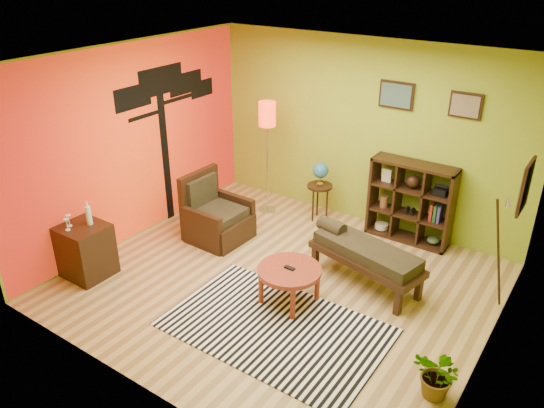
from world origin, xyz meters
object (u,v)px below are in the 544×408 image
Objects in this scene: coffee_table at (289,273)px; globe_table at (320,177)px; bench at (364,252)px; floor_lamp at (267,124)px; cube_shelf at (411,202)px; armchair at (216,219)px; side_cabinet at (85,250)px; potted_plant at (438,380)px.

coffee_table is 0.80× the size of globe_table.
coffee_table is 1.03m from bench.
cube_shelf is (2.23, 0.42, -0.87)m from floor_lamp.
armchair is 1.88m from side_cabinet.
armchair is at bearing -96.82° from floor_lamp.
potted_plant is at bearing 6.46° from side_cabinet.
globe_table reaches higher than coffee_table.
armchair is at bearing 66.61° from side_cabinet.
armchair is 1.91× the size of potted_plant.
side_cabinet is 3.55m from globe_table.
armchair is 3.95m from potted_plant.
globe_table is at bearing 110.90° from coffee_table.
armchair is (-1.77, 0.74, -0.11)m from coffee_table.
side_cabinet reaches higher than bench.
armchair is 2.32m from bench.
coffee_table is at bearing -104.73° from cube_shelf.
coffee_table is at bearing -121.66° from bench.
globe_table is at bearing 137.23° from potted_plant.
floor_lamp is 3.53× the size of potted_plant.
floor_lamp reaches higher than armchair.
globe_table is 1.85m from bench.
floor_lamp is at bearing 155.35° from bench.
cube_shelf is at bearing 33.27° from armchair.
side_cabinet is at bearing -148.61° from bench.
armchair is 0.96× the size of side_cabinet.
coffee_table is 2.71m from floor_lamp.
side_cabinet is 4.53m from cube_shelf.
cube_shelf is 2.33× the size of potted_plant.
side_cabinet reaches higher than coffee_table.
bench is (-0.06, -1.41, -0.16)m from cube_shelf.
floor_lamp is 1.52× the size of cube_shelf.
globe_table is 0.61× the size of bench.
cube_shelf is (2.37, 1.55, 0.30)m from armchair.
side_cabinet is at bearing -113.39° from armchair.
floor_lamp is at bearing 72.89° from side_cabinet.
armchair is at bearing -176.48° from bench.
side_cabinet is (-2.51, -0.98, -0.05)m from coffee_table.
cube_shelf is at bearing 75.27° from coffee_table.
globe_table is (0.96, 1.37, 0.43)m from armchair.
bench is at bearing -24.65° from floor_lamp.
potted_plant is (3.62, -2.35, -1.27)m from floor_lamp.
coffee_table is at bearing -48.98° from floor_lamp.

